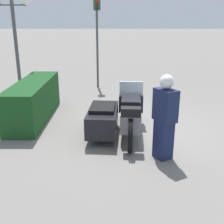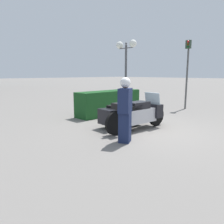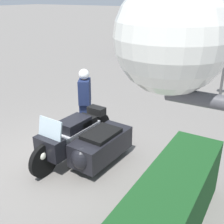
{
  "view_description": "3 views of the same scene",
  "coord_description": "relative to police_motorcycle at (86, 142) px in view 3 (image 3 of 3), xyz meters",
  "views": [
    {
      "loc": [
        -6.59,
        0.64,
        2.69
      ],
      "look_at": [
        -0.42,
        0.65,
        0.64
      ],
      "focal_mm": 45.0,
      "sensor_mm": 36.0,
      "label": 1
    },
    {
      "loc": [
        -5.55,
        -4.2,
        1.81
      ],
      "look_at": [
        -1.23,
        0.32,
        0.7
      ],
      "focal_mm": 35.0,
      "sensor_mm": 36.0,
      "label": 2
    },
    {
      "loc": [
        4.18,
        3.8,
        3.45
      ],
      "look_at": [
        -1.16,
        0.62,
        0.84
      ],
      "focal_mm": 45.0,
      "sensor_mm": 36.0,
      "label": 3
    }
  ],
  "objects": [
    {
      "name": "hedge_bush_curbside",
      "position": [
        1.16,
        2.31,
        0.04
      ],
      "size": [
        3.19,
        0.82,
        1.05
      ],
      "primitive_type": "cube",
      "color": "#19471E",
      "rests_on": "ground"
    },
    {
      "name": "ground_plane",
      "position": [
        0.16,
        -0.55,
        -0.48
      ],
      "size": [
        160.0,
        160.0,
        0.0
      ],
      "primitive_type": "plane",
      "color": "slate"
    },
    {
      "name": "police_motorcycle",
      "position": [
        0.0,
        0.0,
        0.0
      ],
      "size": [
        2.59,
        1.43,
        1.18
      ],
      "rotation": [
        0.0,
        0.0,
        -0.07
      ],
      "color": "black",
      "rests_on": "ground"
    },
    {
      "name": "officer_rider",
      "position": [
        -1.27,
        -0.93,
        0.42
      ],
      "size": [
        0.54,
        0.47,
        1.71
      ],
      "rotation": [
        0.0,
        0.0,
        2.07
      ],
      "color": "#192347",
      "rests_on": "ground"
    },
    {
      "name": "parked_car_background",
      "position": [
        -12.56,
        -3.76,
        0.28
      ],
      "size": [
        4.36,
        2.23,
        1.43
      ],
      "rotation": [
        0.0,
        0.0,
        3.23
      ],
      "color": "#2D478C",
      "rests_on": "ground"
    }
  ]
}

